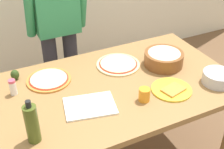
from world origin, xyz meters
TOP-DOWN VIEW (x-y plane):
  - dining_table at (0.00, 0.00)m, footprint 1.60×0.96m
  - person_cook at (-0.14, 0.76)m, footprint 0.49×0.25m
  - pizza_raw_on_board at (0.13, 0.21)m, footprint 0.31×0.31m
  - pizza_cooked_on_tray at (-0.38, 0.24)m, footprint 0.30×0.30m
  - plate_with_slice at (0.29, -0.22)m, footprint 0.26×0.26m
  - popcorn_bowl at (0.42, 0.07)m, footprint 0.28×0.28m
  - mixing_bowl_steel at (0.61, -0.28)m, footprint 0.20×0.20m
  - olive_oil_bottle at (-0.60, -0.26)m, footprint 0.07×0.07m
  - cup_orange at (0.08, -0.23)m, footprint 0.07×0.07m
  - salt_shaker at (-0.62, 0.19)m, footprint 0.04×0.04m
  - cutting_board_white at (-0.24, -0.14)m, footprint 0.34×0.28m
  - avocado at (-0.58, 0.36)m, footprint 0.06×0.06m

SIDE VIEW (x-z plane):
  - dining_table at x=0.00m, z-range 0.29..1.05m
  - cutting_board_white at x=-0.24m, z-range 0.76..0.77m
  - plate_with_slice at x=0.29m, z-range 0.76..0.78m
  - pizza_raw_on_board at x=0.13m, z-range 0.76..0.78m
  - pizza_cooked_on_tray at x=-0.38m, z-range 0.76..0.78m
  - avocado at x=-0.58m, z-range 0.76..0.83m
  - mixing_bowl_steel at x=0.61m, z-range 0.76..0.84m
  - cup_orange at x=0.08m, z-range 0.76..0.84m
  - salt_shaker at x=-0.62m, z-range 0.76..0.87m
  - popcorn_bowl at x=0.42m, z-range 0.76..0.88m
  - olive_oil_bottle at x=-0.60m, z-range 0.75..1.00m
  - person_cook at x=-0.14m, z-range 0.13..1.75m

